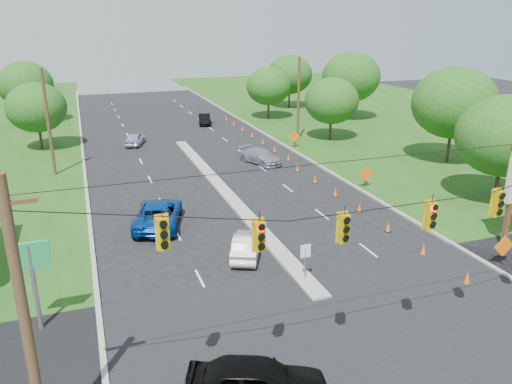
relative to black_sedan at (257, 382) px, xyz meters
name	(u,v)px	position (x,y,z in m)	size (l,w,h in m)	color
ground	(367,350)	(5.16, 1.23, -0.84)	(160.00, 160.00, 0.00)	black
cross_street	(367,350)	(5.16, 1.23, -0.84)	(160.00, 14.00, 0.02)	black
curb_left	(85,172)	(-4.94, 31.23, -0.84)	(0.25, 110.00, 0.16)	gray
curb_right	(296,153)	(15.26, 31.23, -0.84)	(0.25, 110.00, 0.16)	gray
median	(224,191)	(5.16, 22.23, -0.84)	(1.00, 34.00, 0.18)	gray
median_sign	(305,255)	(5.16, 7.23, 0.62)	(0.55, 0.06, 2.05)	gray
signal_span	(391,249)	(5.11, 0.23, 4.13)	(25.60, 0.32, 9.00)	#422D1C
utility_pole_far_left	(48,123)	(-7.34, 31.23, 3.66)	(0.28, 0.28, 9.00)	#422D1C
utility_pole_far_right	(298,100)	(17.66, 36.23, 3.66)	(0.28, 0.28, 9.00)	#422D1C
cone_0	(467,278)	(12.78, 4.23, -0.49)	(0.32, 0.32, 0.70)	#E25814
cone_1	(423,249)	(12.78, 7.73, -0.49)	(0.32, 0.32, 0.70)	#E25814
cone_2	(388,226)	(12.78, 11.23, -0.49)	(0.32, 0.32, 0.70)	#E25814
cone_3	(359,208)	(12.78, 14.73, -0.49)	(0.32, 0.32, 0.70)	#E25814
cone_4	(335,192)	(12.78, 18.23, -0.49)	(0.32, 0.32, 0.70)	#E25814
cone_5	(315,179)	(12.78, 21.73, -0.49)	(0.32, 0.32, 0.70)	#E25814
cone_6	(298,168)	(12.78, 25.23, -0.49)	(0.32, 0.32, 0.70)	#E25814
cone_7	(288,157)	(13.38, 28.73, -0.49)	(0.32, 0.32, 0.70)	#E25814
cone_8	(275,149)	(13.38, 32.23, -0.49)	(0.32, 0.32, 0.70)	#E25814
cone_9	(263,141)	(13.38, 35.73, -0.49)	(0.32, 0.32, 0.70)	#E25814
cone_10	(252,134)	(13.38, 39.23, -0.49)	(0.32, 0.32, 0.70)	#E25814
cone_11	(243,128)	(13.38, 42.73, -0.49)	(0.32, 0.32, 0.70)	#E25814
cone_12	(234,123)	(13.38, 46.23, -0.49)	(0.32, 0.32, 0.70)	#E25814
cone_13	(226,118)	(13.38, 49.73, -0.49)	(0.32, 0.32, 0.70)	#E25814
work_sign_0	(504,247)	(15.96, 5.23, 0.25)	(1.27, 0.58, 1.37)	black
work_sign_1	(366,175)	(15.96, 19.23, 0.25)	(1.27, 0.58, 1.37)	black
work_sign_2	(294,137)	(15.96, 33.23, 0.25)	(1.27, 0.58, 1.37)	black
tree_5	(36,107)	(-8.84, 41.23, 3.49)	(5.88, 5.88, 6.86)	black
tree_6	(25,85)	(-10.84, 56.23, 4.11)	(6.72, 6.72, 7.84)	black
tree_7	(505,136)	(23.16, 13.23, 4.11)	(6.72, 6.72, 7.84)	black
tree_8	(454,103)	(27.16, 23.23, 4.73)	(7.56, 7.56, 8.82)	black
tree_9	(332,101)	(21.16, 35.23, 3.49)	(5.88, 5.88, 6.86)	black
tree_10	(351,77)	(29.16, 45.23, 4.73)	(7.56, 7.56, 8.82)	black
tree_11	(290,75)	(25.16, 56.23, 4.11)	(6.72, 6.72, 7.84)	black
tree_12	(269,86)	(19.16, 49.23, 3.49)	(5.88, 5.88, 6.86)	black
black_sedan	(257,382)	(0.00, 0.00, 0.00)	(1.99, 4.95, 1.69)	black
white_sedan	(246,245)	(3.29, 10.99, -0.18)	(1.41, 4.05, 1.34)	silver
blue_pickup	(158,213)	(-0.69, 17.10, -0.03)	(2.71, 5.88, 1.63)	navy
silver_car_far	(260,156)	(10.62, 28.86, -0.17)	(1.90, 4.66, 1.35)	gray
silver_car_oncoming	(135,139)	(0.47, 39.99, -0.18)	(1.56, 3.88, 1.32)	#9AA1BD
dark_car_receding	(204,119)	(10.12, 48.44, -0.18)	(1.41, 4.06, 1.34)	black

